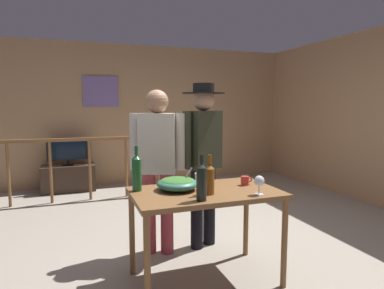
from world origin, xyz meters
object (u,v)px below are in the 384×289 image
at_px(wine_bottle_amber, 210,178).
at_px(wine_bottle_green, 137,172).
at_px(person_standing_right, 203,151).
at_px(stair_railing, 102,159).
at_px(mug_white, 199,178).
at_px(salad_bowl, 177,183).
at_px(wine_glass, 259,182).
at_px(mug_red, 245,181).
at_px(framed_picture, 101,92).
at_px(person_standing_left, 157,159).
at_px(wine_bottle_dark, 201,181).
at_px(serving_table, 205,201).
at_px(tv_console, 69,178).
at_px(flat_screen_tv, 67,150).

xyz_separation_m(wine_bottle_amber, wine_bottle_green, (-0.53, 0.30, 0.03)).
distance_m(wine_bottle_green, person_standing_right, 0.93).
relative_size(stair_railing, mug_white, 25.28).
distance_m(salad_bowl, wine_bottle_green, 0.35).
xyz_separation_m(wine_glass, wine_bottle_green, (-0.90, 0.46, 0.05)).
height_order(wine_glass, mug_red, wine_glass).
distance_m(framed_picture, stair_railing, 1.49).
bearing_deg(person_standing_left, wine_bottle_dark, 117.43).
distance_m(framed_picture, mug_red, 4.09).
bearing_deg(framed_picture, mug_red, -76.42).
distance_m(serving_table, wine_bottle_dark, 0.38).
bearing_deg(wine_glass, mug_red, 80.23).
distance_m(serving_table, wine_bottle_amber, 0.25).
xyz_separation_m(tv_console, wine_bottle_amber, (1.13, -3.76, 0.69)).
height_order(wine_bottle_green, wine_bottle_dark, wine_bottle_green).
height_order(stair_railing, flat_screen_tv, stair_railing).
height_order(salad_bowl, wine_bottle_dark, wine_bottle_dark).
bearing_deg(tv_console, wine_bottle_amber, -73.25).
xyz_separation_m(tv_console, person_standing_right, (1.39, -2.97, 0.81)).
height_order(mug_red, person_standing_left, person_standing_left).
relative_size(tv_console, person_standing_left, 0.54).
bearing_deg(mug_white, mug_red, -27.99).
bearing_deg(person_standing_left, wine_bottle_green, 79.45).
bearing_deg(mug_white, flat_screen_tv, 109.53).
bearing_deg(serving_table, wine_bottle_green, 161.04).
bearing_deg(serving_table, mug_white, 80.08).
relative_size(tv_console, wine_bottle_dark, 2.59).
bearing_deg(mug_white, wine_bottle_amber, -98.69).
bearing_deg(framed_picture, flat_screen_tv, -152.61).
bearing_deg(flat_screen_tv, tv_console, 90.00).
xyz_separation_m(tv_console, wine_glass, (1.50, -3.91, 0.67)).
bearing_deg(wine_glass, person_standing_left, 122.56).
distance_m(wine_bottle_amber, mug_white, 0.39).
distance_m(wine_bottle_green, wine_bottle_dark, 0.61).
relative_size(stair_railing, mug_red, 27.45).
bearing_deg(tv_console, mug_red, -66.51).
bearing_deg(flat_screen_tv, salad_bowl, -75.18).
height_order(framed_picture, mug_white, framed_picture).
xyz_separation_m(serving_table, person_standing_left, (-0.25, 0.67, 0.27)).
xyz_separation_m(serving_table, salad_bowl, (-0.22, 0.10, 0.15)).
relative_size(serving_table, salad_bowl, 3.49).
relative_size(tv_console, person_standing_right, 0.52).
xyz_separation_m(wine_glass, person_standing_left, (-0.60, 0.94, 0.08)).
height_order(stair_railing, wine_glass, stair_railing).
distance_m(stair_railing, person_standing_left, 2.32).
bearing_deg(person_standing_right, serving_table, 48.96).
relative_size(wine_bottle_green, mug_red, 3.50).
bearing_deg(flat_screen_tv, person_standing_right, -64.67).
height_order(wine_bottle_green, person_standing_left, person_standing_left).
bearing_deg(wine_bottle_amber, salad_bowl, 132.96).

